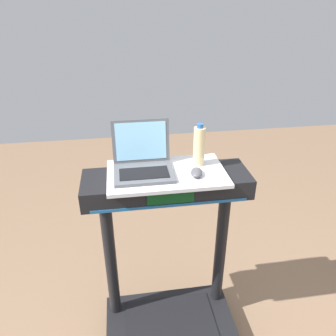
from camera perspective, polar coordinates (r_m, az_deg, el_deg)
The scene contains 4 objects.
desk_board at distance 1.76m, azimuth -0.24°, elevation -0.96°, with size 0.63×0.37×0.02m, color silver.
laptop at distance 1.75m, azimuth -4.35°, elevation 0.98°, with size 0.31×0.28×0.25m.
computer_mouse at distance 1.72m, azimuth 4.93°, elevation -0.76°, with size 0.06×0.10×0.03m, color #4C4C51.
water_bottle at distance 1.79m, azimuth 5.38°, elevation 3.81°, with size 0.06×0.06×0.24m.
Camera 1 is at (-0.22, -0.82, 2.00)m, focal length 35.41 mm.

